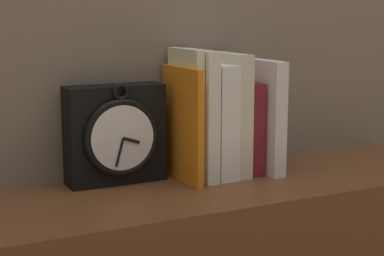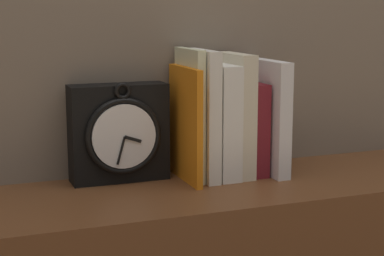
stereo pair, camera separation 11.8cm
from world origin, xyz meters
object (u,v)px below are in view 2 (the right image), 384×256
at_px(book_slot6_white, 268,117).
at_px(book_slot1_cream, 190,114).
at_px(clock, 119,133).
at_px(book_slot4_cream, 235,114).
at_px(book_slot0_orange, 185,124).
at_px(book_slot3_white, 219,121).
at_px(book_slot5_maroon, 249,127).
at_px(book_slot2_white, 202,115).

bearing_deg(book_slot6_white, book_slot1_cream, 175.46).
height_order(clock, book_slot4_cream, book_slot4_cream).
distance_m(book_slot0_orange, book_slot6_white, 0.18).
bearing_deg(book_slot6_white, book_slot4_cream, 171.56).
relative_size(book_slot1_cream, book_slot3_white, 1.14).
distance_m(book_slot0_orange, book_slot5_maroon, 0.15).
height_order(book_slot4_cream, book_slot6_white, book_slot4_cream).
bearing_deg(book_slot5_maroon, book_slot6_white, -21.56).
distance_m(book_slot1_cream, book_slot4_cream, 0.10).
distance_m(clock, book_slot3_white, 0.20).
bearing_deg(book_slot6_white, clock, 172.25).
bearing_deg(book_slot3_white, book_slot1_cream, 175.66).
distance_m(book_slot2_white, book_slot6_white, 0.14).
bearing_deg(book_slot1_cream, book_slot2_white, -13.75).
relative_size(clock, book_slot1_cream, 0.77).
bearing_deg(book_slot2_white, clock, 168.09).
bearing_deg(book_slot1_cream, book_slot0_orange, -136.24).
height_order(book_slot3_white, book_slot6_white, book_slot6_white).
height_order(book_slot0_orange, book_slot3_white, book_slot3_white).
distance_m(book_slot0_orange, book_slot2_white, 0.04).
bearing_deg(clock, book_slot5_maroon, -5.86).
distance_m(clock, book_slot4_cream, 0.24).
distance_m(book_slot3_white, book_slot5_maroon, 0.07).
relative_size(book_slot5_maroon, book_slot6_white, 0.81).
relative_size(book_slot1_cream, book_slot5_maroon, 1.38).
bearing_deg(book_slot3_white, clock, 170.63).
distance_m(book_slot2_white, book_slot5_maroon, 0.11).
bearing_deg(book_slot3_white, book_slot6_white, -4.65).
bearing_deg(book_slot2_white, book_slot6_white, -2.97).
distance_m(book_slot5_maroon, book_slot6_white, 0.04).
distance_m(book_slot3_white, book_slot4_cream, 0.04).
bearing_deg(clock, book_slot2_white, -11.91).
distance_m(book_slot1_cream, book_slot6_white, 0.17).
distance_m(book_slot0_orange, book_slot4_cream, 0.11).
xyz_separation_m(book_slot0_orange, book_slot2_white, (0.04, 0.01, 0.02)).
xyz_separation_m(book_slot0_orange, book_slot5_maroon, (0.15, 0.01, -0.02)).
xyz_separation_m(book_slot1_cream, book_slot3_white, (0.06, -0.00, -0.02)).
height_order(book_slot1_cream, book_slot2_white, book_slot1_cream).
bearing_deg(book_slot0_orange, book_slot2_white, 11.79).
bearing_deg(book_slot1_cream, book_slot6_white, -4.54).
xyz_separation_m(clock, book_slot0_orange, (0.12, -0.04, 0.02)).
distance_m(book_slot4_cream, book_slot6_white, 0.07).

